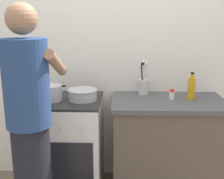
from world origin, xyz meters
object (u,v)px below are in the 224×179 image
Objects in this scene: mixing_bowl at (83,94)px; oil_bottle at (191,88)px; pot at (50,93)px; person at (30,130)px; spice_bottle at (172,95)px; stove_range at (69,146)px; utensil_crock at (144,84)px.

mixing_bowl is 0.96m from oil_bottle.
pot is 0.16× the size of person.
pot reaches higher than spice_bottle.
pot is at bearing -165.32° from stove_range.
stove_range is 1.23m from oil_bottle.
stove_range is 3.69× the size of oil_bottle.
oil_bottle is at bearing -21.76° from utensil_crock.
spice_bottle is 0.36× the size of oil_bottle.
person is at bearing -134.78° from utensil_crock.
mixing_bowl is (0.28, 0.02, -0.01)m from pot.
oil_bottle reaches higher than stove_range.
stove_range is 1.05m from spice_bottle.
oil_bottle is (0.41, -0.16, 0.01)m from utensil_crock.
stove_range is 0.76m from person.
person reaches higher than pot.
stove_range is at bearing -177.95° from oil_bottle.
pot is at bearing -176.27° from spice_bottle.
pot is 3.14× the size of spice_bottle.
pot is 0.60m from person.
oil_bottle is (0.17, 0.01, 0.06)m from spice_bottle.
utensil_crock is 0.44m from oil_bottle.
mixing_bowl is 0.79m from spice_bottle.
mixing_bowl is (0.14, -0.01, 0.50)m from stove_range.
person is (-0.83, -0.83, -0.13)m from utensil_crock.
utensil_crock is at bearing 45.22° from person.
stove_range is at bearing 14.68° from pot.
person reaches higher than mixing_bowl.
person is at bearing -114.20° from mixing_bowl.
stove_range is 0.52m from mixing_bowl.
pot is 1.24m from oil_bottle.
utensil_crock is at bearing 16.09° from pot.
pot reaches higher than mixing_bowl.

